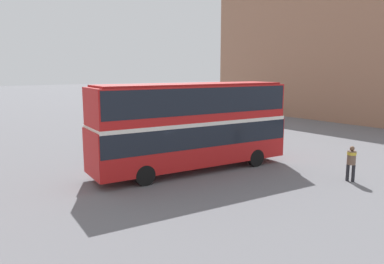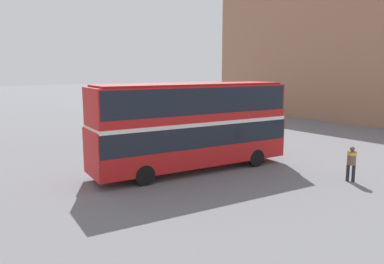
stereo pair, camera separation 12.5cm
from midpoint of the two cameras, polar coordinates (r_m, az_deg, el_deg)
ground_plane at (r=20.01m, az=-3.14°, el=-6.30°), size 240.00×240.00×0.00m
building_row_right at (r=45.88m, az=22.68°, el=11.84°), size 9.22×33.12×15.72m
double_decker_bus at (r=20.03m, az=-0.18°, el=1.63°), size 11.24×3.67×4.72m
pedestrian_foreground at (r=19.89m, az=22.95°, el=-3.93°), size 0.52×0.52×1.77m
parked_car_kerb_near at (r=32.97m, az=2.19°, el=1.32°), size 4.68×2.27×1.45m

